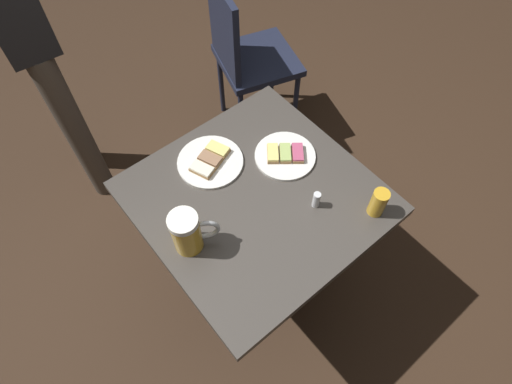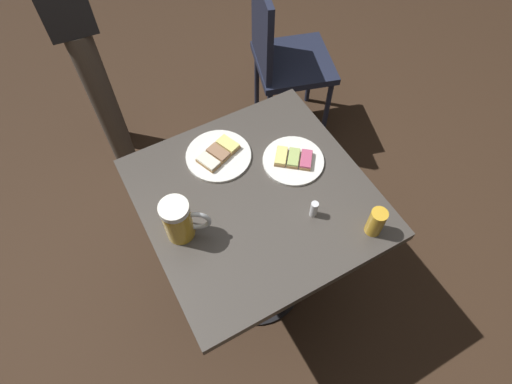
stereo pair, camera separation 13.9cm
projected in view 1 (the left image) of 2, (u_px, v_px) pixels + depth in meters
name	position (u px, v px, depth m)	size (l,w,h in m)	color
ground_plane	(256.00, 279.00, 2.04)	(6.00, 6.00, 0.00)	#382619
cafe_table	(256.00, 220.00, 1.55)	(0.73, 0.73, 0.75)	black
plate_near	(210.00, 161.00, 1.48)	(0.23, 0.23, 0.03)	white
plate_far	(285.00, 155.00, 1.49)	(0.21, 0.21, 0.03)	white
beer_mug	(188.00, 232.00, 1.25)	(0.14, 0.10, 0.16)	gold
beer_glass_small	(378.00, 203.00, 1.33)	(0.05, 0.05, 0.10)	gold
salt_shaker	(316.00, 200.00, 1.36)	(0.02, 0.02, 0.06)	silver
cafe_chair	(245.00, 54.00, 2.15)	(0.47, 0.47, 0.89)	#1E2338
patron_standing	(16.00, 21.00, 1.57)	(0.21, 0.34, 1.66)	#51473D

